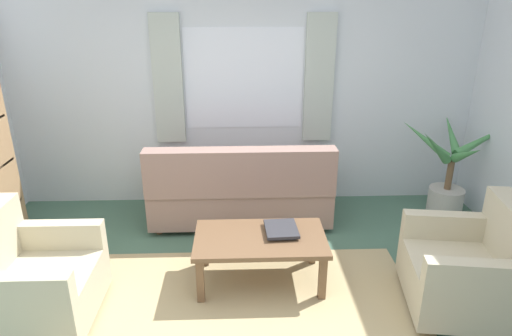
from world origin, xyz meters
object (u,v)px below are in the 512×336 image
object	(u,v)px
coffee_table	(260,243)
potted_plant	(448,179)
armchair_right	(471,269)
armchair_left	(30,280)
couch	(241,191)
book_stack_on_table	(281,230)

from	to	relation	value
coffee_table	potted_plant	size ratio (longest dim) A/B	0.92
armchair_right	armchair_left	bearing A→B (deg)	-81.61
coffee_table	armchair_left	bearing A→B (deg)	-166.33
armchair_right	couch	bearing A→B (deg)	-122.33
armchair_left	book_stack_on_table	bearing A→B (deg)	-75.37
armchair_left	book_stack_on_table	size ratio (longest dim) A/B	2.63
couch	coffee_table	distance (m)	1.12
armchair_right	coffee_table	xyz separation A→B (m)	(-1.61, 0.40, 0.03)
armchair_right	coffee_table	distance (m)	1.66
armchair_left	potted_plant	distance (m)	4.16
couch	coffee_table	xyz separation A→B (m)	(0.16, -1.10, 0.01)
armchair_left	coffee_table	bearing A→B (deg)	-76.07
armchair_right	coffee_table	world-z (taller)	armchair_right
coffee_table	potted_plant	world-z (taller)	potted_plant
book_stack_on_table	potted_plant	bearing A→B (deg)	29.66
armchair_right	book_stack_on_table	size ratio (longest dim) A/B	2.83
couch	book_stack_on_table	bearing A→B (deg)	108.01
coffee_table	potted_plant	bearing A→B (deg)	28.97
coffee_table	couch	bearing A→B (deg)	98.19
armchair_left	coffee_table	world-z (taller)	armchair_left
armchair_left	armchair_right	distance (m)	3.34
couch	book_stack_on_table	xyz separation A→B (m)	(0.34, -1.04, 0.10)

